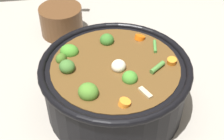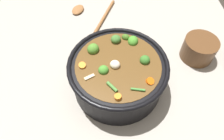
% 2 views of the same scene
% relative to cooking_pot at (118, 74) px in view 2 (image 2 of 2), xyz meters
% --- Properties ---
extents(ground_plane, '(1.10, 1.10, 0.00)m').
position_rel_cooking_pot_xyz_m(ground_plane, '(-0.00, 0.00, -0.07)').
color(ground_plane, '#9E998E').
extents(cooking_pot, '(0.33, 0.33, 0.15)m').
position_rel_cooking_pot_xyz_m(cooking_pot, '(0.00, 0.00, 0.00)').
color(cooking_pot, black).
rests_on(cooking_pot, ground_plane).
extents(wooden_spoon, '(0.22, 0.22, 0.02)m').
position_rel_cooking_pot_xyz_m(wooden_spoon, '(0.10, -0.40, -0.06)').
color(wooden_spoon, '#905C33').
rests_on(wooden_spoon, ground_plane).
extents(small_saucepan, '(0.20, 0.14, 0.09)m').
position_rel_cooking_pot_xyz_m(small_saucepan, '(-0.33, -0.11, -0.02)').
color(small_saucepan, brown).
rests_on(small_saucepan, ground_plane).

